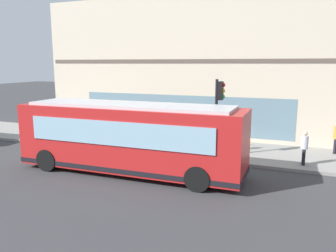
% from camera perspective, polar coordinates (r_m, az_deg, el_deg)
% --- Properties ---
extents(ground, '(120.00, 120.00, 0.00)m').
position_cam_1_polar(ground, '(15.40, -6.75, -7.60)').
color(ground, '#38383A').
extents(sidewalk_curb, '(4.58, 40.00, 0.15)m').
position_cam_1_polar(sidewalk_curb, '(19.64, 0.01, -3.30)').
color(sidewalk_curb, gray).
rests_on(sidewalk_curb, ground).
extents(building_corner, '(9.53, 19.63, 8.93)m').
position_cam_1_polar(building_corner, '(25.74, 5.84, 9.78)').
color(building_corner, beige).
rests_on(building_corner, ground).
extents(city_bus_nearside, '(2.69, 10.07, 3.07)m').
position_cam_1_polar(city_bus_nearside, '(14.86, -6.47, -2.04)').
color(city_bus_nearside, red).
rests_on(city_bus_nearside, ground).
extents(traffic_light_near_corner, '(0.32, 0.49, 3.87)m').
position_cam_1_polar(traffic_light_near_corner, '(16.67, 8.59, 3.79)').
color(traffic_light_near_corner, black).
rests_on(traffic_light_near_corner, sidewalk_curb).
extents(fire_hydrant, '(0.35, 0.35, 0.74)m').
position_cam_1_polar(fire_hydrant, '(18.93, 13.18, -2.76)').
color(fire_hydrant, gold).
rests_on(fire_hydrant, sidewalk_curb).
extents(pedestrian_near_hydrant, '(0.32, 0.32, 1.61)m').
position_cam_1_polar(pedestrian_near_hydrant, '(19.49, 26.57, -1.54)').
color(pedestrian_near_hydrant, black).
rests_on(pedestrian_near_hydrant, sidewalk_curb).
extents(pedestrian_by_light_pole, '(0.32, 0.32, 1.81)m').
position_cam_1_polar(pedestrian_by_light_pole, '(20.11, -12.45, 0.05)').
color(pedestrian_by_light_pole, black).
rests_on(pedestrian_by_light_pole, sidewalk_curb).
extents(pedestrian_walking_along_curb, '(0.32, 0.32, 1.57)m').
position_cam_1_polar(pedestrian_walking_along_curb, '(16.71, 22.05, -3.14)').
color(pedestrian_walking_along_curb, black).
rests_on(pedestrian_walking_along_curb, sidewalk_curb).
extents(pedestrian_near_building_entrance, '(0.32, 0.32, 1.80)m').
position_cam_1_polar(pedestrian_near_building_entrance, '(20.68, 2.58, 0.56)').
color(pedestrian_near_building_entrance, '#3359A5').
rests_on(pedestrian_near_building_entrance, sidewalk_curb).
extents(newspaper_vending_box, '(0.44, 0.42, 0.90)m').
position_cam_1_polar(newspaper_vending_box, '(19.62, -1.85, -1.75)').
color(newspaper_vending_box, '#197233').
rests_on(newspaper_vending_box, sidewalk_curb).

